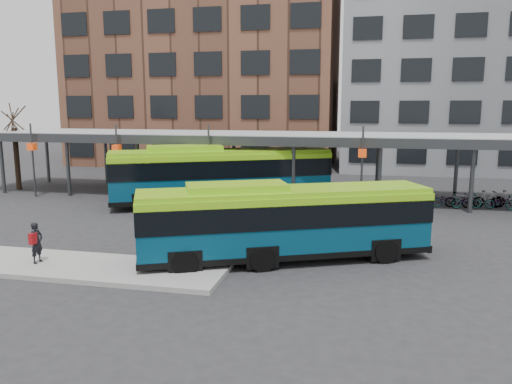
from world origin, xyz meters
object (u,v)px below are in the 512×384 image
object	(u,v)px
bus_front	(283,220)
bus_rear	(220,174)
tree	(17,156)
pedestrian	(37,242)

from	to	relation	value
bus_front	bus_rear	xyz separation A→B (m)	(-5.51, 10.20, 0.28)
tree	bus_rear	xyz separation A→B (m)	(15.66, -2.14, -0.55)
tree	bus_front	size ratio (longest dim) A/B	0.50
bus_front	pedestrian	distance (m)	9.23
bus_front	pedestrian	world-z (taller)	bus_front
bus_front	tree	bearing A→B (deg)	125.74
pedestrian	tree	bearing A→B (deg)	44.14
tree	pedestrian	size ratio (longest dim) A/B	3.67
bus_rear	pedestrian	size ratio (longest dim) A/B	8.53
tree	bus_front	xyz separation A→B (m)	(21.17, -12.34, -0.83)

